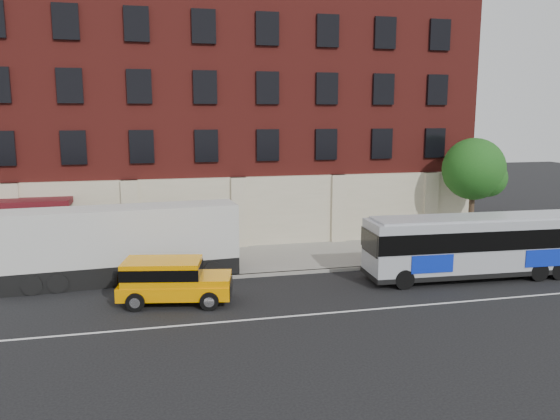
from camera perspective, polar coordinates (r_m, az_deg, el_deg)
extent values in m
plane|color=black|center=(21.07, 0.86, -11.47)|extent=(120.00, 120.00, 0.00)
cube|color=gray|center=(29.44, -3.40, -5.11)|extent=(60.00, 6.00, 0.15)
cube|color=gray|center=(26.60, -2.29, -6.74)|extent=(60.00, 0.25, 0.15)
cube|color=silver|center=(21.52, 0.54, -10.99)|extent=(60.00, 0.12, 0.01)
cube|color=maroon|center=(36.36, -5.71, 9.77)|extent=(30.00, 10.00, 15.00)
cube|color=beige|center=(31.74, -4.32, -0.19)|extent=(30.00, 0.35, 4.00)
cube|color=#490D12|center=(30.99, -24.61, 0.76)|extent=(4.20, 2.20, 0.30)
cube|color=beige|center=(32.10, -25.96, -1.05)|extent=(0.90, 0.55, 4.00)
cube|color=beige|center=(31.31, -15.21, -0.65)|extent=(0.90, 0.55, 4.00)
cube|color=beige|center=(31.64, -4.29, -0.22)|extent=(0.90, 0.55, 4.00)
cube|color=beige|center=(33.09, 6.03, 0.19)|extent=(0.90, 0.55, 4.00)
cube|color=beige|center=(35.50, 15.21, 0.55)|extent=(0.90, 0.55, 4.00)
cube|color=black|center=(31.90, -26.85, 5.71)|extent=(1.30, 0.20, 1.80)
cube|color=black|center=(31.26, -20.58, 6.08)|extent=(1.30, 0.20, 1.80)
cube|color=black|center=(31.01, -14.12, 6.38)|extent=(1.30, 0.20, 1.80)
cube|color=black|center=(31.16, -7.63, 6.60)|extent=(1.30, 0.20, 1.80)
cube|color=black|center=(31.69, -1.28, 6.74)|extent=(1.30, 0.20, 1.80)
cube|color=black|center=(32.59, 4.79, 6.79)|extent=(1.30, 0.20, 1.80)
cube|color=black|center=(33.83, 10.48, 6.77)|extent=(1.30, 0.20, 1.80)
cube|color=black|center=(35.38, 15.72, 6.70)|extent=(1.30, 0.20, 1.80)
cube|color=black|center=(31.25, -20.94, 11.93)|extent=(1.30, 0.20, 1.80)
cube|color=black|center=(31.00, -14.37, 12.29)|extent=(1.30, 0.20, 1.80)
cube|color=black|center=(31.15, -7.77, 12.49)|extent=(1.30, 0.20, 1.80)
cube|color=black|center=(31.68, -1.30, 12.53)|extent=(1.30, 0.20, 1.80)
cube|color=black|center=(32.58, 4.88, 12.42)|extent=(1.30, 0.20, 1.80)
cube|color=black|center=(33.83, 10.65, 12.19)|extent=(1.30, 0.20, 1.80)
cube|color=black|center=(35.37, 15.96, 11.88)|extent=(1.30, 0.20, 1.80)
cube|color=black|center=(31.57, -21.31, 17.73)|extent=(1.30, 0.20, 1.80)
cube|color=black|center=(31.32, -14.63, 18.14)|extent=(1.30, 0.20, 1.80)
cube|color=black|center=(31.47, -7.91, 18.32)|extent=(1.30, 0.20, 1.80)
cube|color=black|center=(31.99, -1.33, 18.26)|extent=(1.30, 0.20, 1.80)
cube|color=black|center=(32.89, 4.96, 18.00)|extent=(1.30, 0.20, 1.80)
cube|color=black|center=(34.12, 10.83, 17.56)|extent=(1.30, 0.20, 1.80)
cube|color=black|center=(35.65, 16.22, 17.01)|extent=(1.30, 0.20, 1.80)
cube|color=black|center=(31.90, -23.27, -1.65)|extent=(2.60, 0.15, 2.80)
cube|color=black|center=(31.38, -12.44, -1.25)|extent=(2.60, 0.15, 2.80)
cube|color=black|center=(32.01, -1.64, -0.81)|extent=(2.60, 0.15, 2.80)
cube|color=black|center=(33.70, 8.41, -0.38)|extent=(2.60, 0.15, 2.80)
cylinder|color=slate|center=(26.31, -20.97, -4.93)|extent=(0.07, 0.07, 2.50)
cube|color=silver|center=(25.98, -21.12, -3.30)|extent=(0.30, 0.03, 0.40)
cube|color=silver|center=(26.09, -21.05, -4.37)|extent=(0.30, 0.03, 0.35)
cylinder|color=#3D2E1E|center=(34.42, 19.15, -0.77)|extent=(0.32, 0.32, 3.00)
sphere|color=#144614|center=(34.04, 19.42, 4.03)|extent=(3.60, 3.60, 3.60)
sphere|color=#144614|center=(34.14, 20.72, 3.13)|extent=(2.20, 2.20, 2.20)
sphere|color=#144614|center=(34.10, 18.17, 3.43)|extent=(2.00, 2.00, 2.00)
cube|color=#9DA1A7|center=(27.67, 19.89, -3.42)|extent=(10.90, 2.72, 2.57)
cube|color=black|center=(27.95, 19.75, -5.80)|extent=(10.95, 2.77, 0.23)
cube|color=#9DA1A7|center=(27.41, 20.05, -0.71)|extent=(10.35, 2.43, 0.11)
cube|color=black|center=(27.58, 19.94, -2.55)|extent=(10.97, 2.80, 0.90)
cube|color=#0B23AB|center=(25.44, 15.52, -5.41)|extent=(1.98, 0.12, 0.81)
cube|color=#0B23AB|center=(30.14, 23.17, -3.49)|extent=(1.98, 0.12, 0.81)
cylinder|color=black|center=(25.23, 12.72, -7.02)|extent=(0.91, 0.31, 0.90)
cylinder|color=black|center=(27.03, 11.01, -5.82)|extent=(0.91, 0.31, 0.90)
cylinder|color=black|center=(28.48, 25.20, -5.79)|extent=(0.91, 0.31, 0.90)
cylinder|color=black|center=(30.09, 22.94, -4.82)|extent=(0.91, 0.31, 0.90)
cylinder|color=black|center=(29.12, 26.93, -5.59)|extent=(0.91, 0.31, 0.90)
cylinder|color=black|center=(30.69, 24.63, -4.66)|extent=(0.91, 0.31, 0.90)
cube|color=#F89600|center=(23.23, -10.74, -8.01)|extent=(4.78, 2.71, 0.56)
cube|color=#F89600|center=(23.10, -12.07, -6.21)|extent=(3.39, 2.40, 0.94)
cube|color=black|center=(23.08, -12.07, -6.10)|extent=(3.43, 2.44, 0.47)
cube|color=#F89600|center=(22.92, -6.92, -7.04)|extent=(1.72, 2.02, 0.28)
cube|color=black|center=(22.98, -5.09, -7.94)|extent=(0.34, 1.48, 0.52)
cylinder|color=black|center=(23.58, -16.56, -6.90)|extent=(0.34, 0.74, 0.71)
cylinder|color=black|center=(22.26, -7.32, -9.34)|extent=(0.79, 0.40, 0.75)
cylinder|color=silver|center=(22.26, -7.32, -9.34)|extent=(0.46, 0.36, 0.41)
cylinder|color=black|center=(24.00, -6.93, -7.91)|extent=(0.79, 0.40, 0.75)
cylinder|color=silver|center=(24.00, -6.93, -7.91)|extent=(0.46, 0.36, 0.41)
cylinder|color=black|center=(22.71, -14.74, -9.20)|extent=(0.79, 0.40, 0.75)
cylinder|color=silver|center=(22.71, -14.74, -9.20)|extent=(0.46, 0.36, 0.41)
cylinder|color=black|center=(24.42, -13.80, -7.81)|extent=(0.79, 0.40, 0.75)
cylinder|color=silver|center=(24.42, -13.80, -7.81)|extent=(0.46, 0.36, 0.41)
cube|color=black|center=(26.86, -15.71, -6.05)|extent=(10.57, 2.85, 0.96)
cube|color=silver|center=(26.44, -15.89, -2.42)|extent=(10.57, 2.88, 2.52)
cylinder|color=black|center=(26.12, -24.31, -7.11)|extent=(0.89, 0.31, 0.87)
cylinder|color=black|center=(28.03, -23.84, -5.96)|extent=(0.89, 0.31, 0.87)
cylinder|color=black|center=(26.01, -22.02, -7.03)|extent=(0.89, 0.31, 0.87)
cylinder|color=black|center=(27.93, -21.70, -5.87)|extent=(0.89, 0.31, 0.87)
cylinder|color=black|center=(26.12, -9.29, -6.35)|extent=(0.89, 0.31, 0.87)
cylinder|color=black|center=(28.03, -9.88, -5.25)|extent=(0.89, 0.31, 0.87)
cylinder|color=black|center=(26.28, -7.03, -6.20)|extent=(0.89, 0.31, 0.87)
cylinder|color=black|center=(28.18, -7.77, -5.11)|extent=(0.89, 0.31, 0.87)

